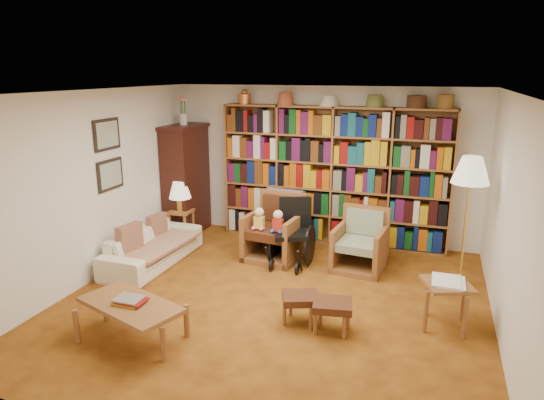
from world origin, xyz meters
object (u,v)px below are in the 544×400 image
at_px(armchair_sage, 360,245).
at_px(side_table_lamp, 181,219).
at_px(side_table_papers, 447,290).
at_px(footstool_b, 332,307).
at_px(armchair_leather, 276,231).
at_px(coffee_table, 131,307).
at_px(floor_lamp, 471,176).
at_px(sofa, 153,247).
at_px(footstool_a, 301,300).
at_px(wheelchair, 292,234).

bearing_deg(armchair_sage, side_table_lamp, 176.61).
xyz_separation_m(side_table_papers, footstool_b, (-1.15, -0.50, -0.15)).
height_order(armchair_leather, footstool_b, armchair_leather).
relative_size(armchair_leather, coffee_table, 0.79).
height_order(armchair_sage, coffee_table, armchair_sage).
distance_m(side_table_lamp, floor_lamp, 4.47).
distance_m(floor_lamp, coffee_table, 4.22).
height_order(sofa, footstool_a, sofa).
bearing_deg(footstool_a, side_table_papers, 15.43).
bearing_deg(side_table_lamp, armchair_leather, -5.31).
relative_size(floor_lamp, coffee_table, 1.41).
relative_size(side_table_lamp, side_table_papers, 0.85).
xyz_separation_m(side_table_lamp, armchair_leather, (1.70, -0.16, 0.03)).
xyz_separation_m(armchair_sage, footstool_b, (-0.00, -1.89, -0.04)).
height_order(side_table_papers, footstool_a, side_table_papers).
bearing_deg(side_table_lamp, floor_lamp, -6.49).
bearing_deg(armchair_leather, footstool_b, -56.51).
bearing_deg(floor_lamp, armchair_leather, 172.74).
height_order(armchair_leather, floor_lamp, floor_lamp).
bearing_deg(armchair_sage, sofa, -163.44).
relative_size(sofa, coffee_table, 1.43).
height_order(armchair_sage, side_table_papers, armchair_sage).
bearing_deg(armchair_sage, floor_lamp, -13.25).
distance_m(wheelchair, floor_lamp, 2.53).
xyz_separation_m(sofa, side_table_papers, (4.01, -0.55, 0.18)).
height_order(sofa, wheelchair, wheelchair).
bearing_deg(sofa, footstool_a, -110.46).
distance_m(sofa, footstool_b, 3.05).
bearing_deg(armchair_leather, footstool_a, -64.12).
xyz_separation_m(sofa, footstool_b, (2.87, -1.04, 0.03)).
bearing_deg(coffee_table, armchair_leather, 76.22).
relative_size(wheelchair, footstool_a, 1.96).
bearing_deg(wheelchair, floor_lamp, -3.53).
bearing_deg(armchair_leather, sofa, -151.42).
relative_size(sofa, footstool_a, 3.59).
relative_size(floor_lamp, footstool_b, 3.71).
bearing_deg(side_table_lamp, coffee_table, -70.54).
height_order(armchair_leather, footstool_a, armchair_leather).
xyz_separation_m(sofa, floor_lamp, (4.20, 0.54, 1.23)).
distance_m(side_table_lamp, footstool_a, 3.27).
xyz_separation_m(floor_lamp, footstool_b, (-1.33, -1.58, -1.21)).
xyz_separation_m(side_table_lamp, wheelchair, (2.01, -0.35, 0.07)).
bearing_deg(wheelchair, armchair_leather, 148.31).
bearing_deg(side_table_lamp, footstool_a, -37.59).
distance_m(armchair_leather, armchair_sage, 1.27).
height_order(side_table_lamp, floor_lamp, floor_lamp).
xyz_separation_m(side_table_lamp, armchair_sage, (2.97, -0.18, -0.04)).
relative_size(side_table_lamp, coffee_table, 0.42).
bearing_deg(side_table_papers, floor_lamp, 80.14).
bearing_deg(footstool_b, sofa, 160.05).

